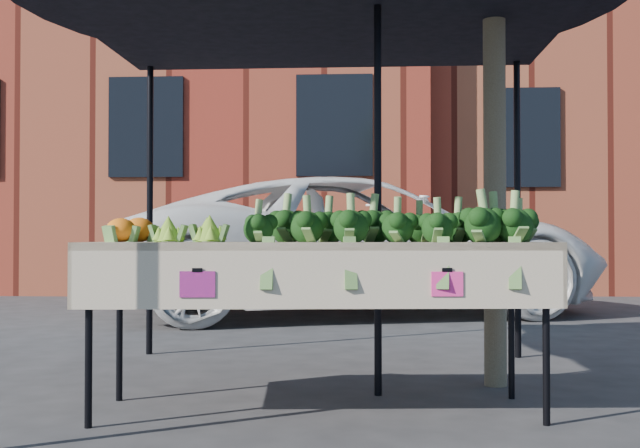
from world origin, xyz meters
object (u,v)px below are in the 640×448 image
(table, at_px, (318,327))
(vehicle, at_px, (359,72))
(canopy, at_px, (319,164))
(street_tree, at_px, (494,64))

(table, bearing_deg, vehicle, 88.33)
(table, height_order, canopy, canopy)
(table, height_order, vehicle, vehicle)
(table, xyz_separation_m, canopy, (-0.02, 0.54, 0.92))
(table, xyz_separation_m, vehicle, (0.16, 5.44, 2.53))
(table, bearing_deg, street_tree, 37.40)
(canopy, xyz_separation_m, street_tree, (1.09, 0.27, 0.65))
(table, distance_m, vehicle, 6.00)
(table, xyz_separation_m, street_tree, (1.06, 0.81, 1.57))
(vehicle, height_order, street_tree, vehicle)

